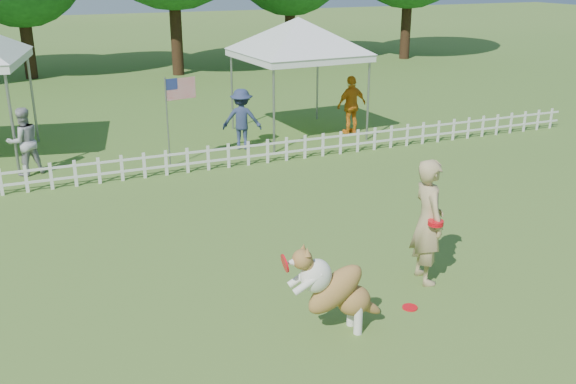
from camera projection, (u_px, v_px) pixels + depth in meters
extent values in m
plane|color=#346520|center=(333.00, 311.00, 9.00)|extent=(120.00, 120.00, 0.00)
imported|color=tan|center=(428.00, 221.00, 9.58)|extent=(0.58, 0.78, 1.94)
cylinder|color=red|center=(410.00, 307.00, 9.07)|extent=(0.28, 0.28, 0.02)
imported|color=#9E9DA3|center=(24.00, 142.00, 14.60)|extent=(0.90, 0.79, 1.57)
imported|color=navy|center=(242.00, 119.00, 16.70)|extent=(1.17, 0.94, 1.58)
imported|color=orange|center=(352.00, 105.00, 18.20)|extent=(1.02, 0.56, 1.66)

